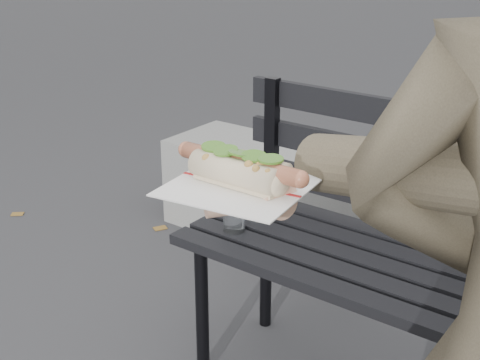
# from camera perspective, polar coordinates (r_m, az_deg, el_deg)

# --- Properties ---
(park_bench) EXTENTS (1.50, 0.44, 0.88)m
(park_bench) POSITION_cam_1_polar(r_m,az_deg,el_deg) (1.83, 17.66, -6.21)
(park_bench) COLOR black
(park_bench) RESTS_ON ground
(concrete_block) EXTENTS (1.20, 0.40, 0.40)m
(concrete_block) POSITION_cam_1_polar(r_m,az_deg,el_deg) (2.90, 4.78, -1.64)
(concrete_block) COLOR slate
(concrete_block) RESTS_ON ground
(held_hotdog) EXTENTS (0.64, 0.30, 0.20)m
(held_hotdog) POSITION_cam_1_polar(r_m,az_deg,el_deg) (0.89, 12.94, 0.10)
(held_hotdog) COLOR #41392B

